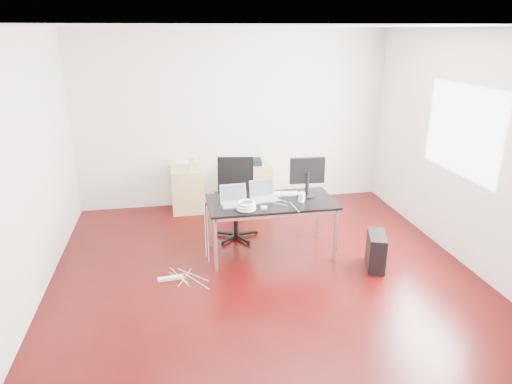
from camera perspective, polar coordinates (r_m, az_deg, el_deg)
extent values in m
plane|color=#340506|center=(5.57, 1.06, -10.16)|extent=(5.00, 5.00, 0.00)
plane|color=silver|center=(4.83, 1.28, 20.02)|extent=(5.00, 5.00, 0.00)
plane|color=silver|center=(7.42, -2.81, 9.04)|extent=(5.00, 0.00, 5.00)
plane|color=silver|center=(2.80, 11.78, -10.22)|extent=(5.00, 0.00, 5.00)
plane|color=silver|center=(5.15, -27.25, 1.99)|extent=(0.00, 5.00, 5.00)
plane|color=silver|center=(6.03, 25.18, 4.66)|extent=(0.00, 5.00, 5.00)
plane|color=white|center=(6.14, 24.29, 6.96)|extent=(0.00, 1.50, 1.50)
cube|color=black|center=(5.76, 1.91, -1.24)|extent=(1.60, 0.80, 0.03)
cube|color=silver|center=(5.48, -5.07, -6.62)|extent=(0.04, 0.04, 0.70)
cube|color=silver|center=(6.11, -5.74, -3.74)|extent=(0.04, 0.04, 0.70)
cube|color=silver|center=(5.79, 9.92, -5.33)|extent=(0.04, 0.04, 0.70)
cube|color=silver|center=(6.40, 7.78, -2.74)|extent=(0.04, 0.04, 0.70)
cylinder|color=black|center=(6.38, -2.54, -3.76)|extent=(0.06, 0.06, 0.47)
cube|color=black|center=(6.28, -2.57, -1.54)|extent=(0.55, 0.53, 0.06)
cube|color=black|center=(6.38, -2.58, 1.73)|extent=(0.47, 0.17, 0.55)
cube|color=tan|center=(7.37, -8.53, 0.30)|extent=(0.50, 0.50, 0.70)
cube|color=tan|center=(7.48, -0.11, 0.82)|extent=(0.50, 0.50, 0.70)
cube|color=black|center=(5.80, 14.76, -7.12)|extent=(0.33, 0.49, 0.44)
cylinder|color=black|center=(7.51, -3.11, -0.83)|extent=(0.26, 0.26, 0.28)
cube|color=white|center=(5.53, -10.62, -10.54)|extent=(0.30, 0.09, 0.04)
cube|color=silver|center=(5.60, -2.61, -1.65)|extent=(0.34, 0.25, 0.01)
cube|color=silver|center=(5.66, -2.86, -0.13)|extent=(0.33, 0.06, 0.22)
cube|color=#475166|center=(5.65, -2.85, -0.15)|extent=(0.29, 0.05, 0.18)
cube|color=silver|center=(5.77, 1.16, -0.96)|extent=(0.37, 0.29, 0.01)
cube|color=silver|center=(5.83, 0.74, 0.49)|extent=(0.33, 0.11, 0.22)
cube|color=#475166|center=(5.82, 0.75, 0.47)|extent=(0.29, 0.09, 0.18)
cylinder|color=black|center=(5.95, 6.35, -0.39)|extent=(0.26, 0.26, 0.02)
cylinder|color=black|center=(5.90, 6.41, 1.07)|extent=(0.05, 0.05, 0.30)
cube|color=black|center=(5.86, 6.43, 2.69)|extent=(0.45, 0.07, 0.34)
cube|color=#475166|center=(5.89, 6.35, 2.77)|extent=(0.40, 0.03, 0.29)
cube|color=white|center=(5.97, 3.17, -0.22)|extent=(0.46, 0.21, 0.02)
cylinder|color=white|center=(5.73, 5.69, -0.65)|extent=(0.10, 0.10, 0.12)
cylinder|color=#4F381B|center=(5.80, 5.83, -0.48)|extent=(0.08, 0.08, 0.10)
torus|color=white|center=(5.46, -1.22, -2.08)|extent=(0.24, 0.24, 0.04)
torus|color=white|center=(5.44, -1.22, -1.73)|extent=(0.23, 0.23, 0.04)
torus|color=white|center=(5.43, -1.23, -1.38)|extent=(0.22, 0.22, 0.04)
cube|color=white|center=(5.49, 1.01, -1.98)|extent=(0.08, 0.08, 0.03)
cube|color=#9E9E9E|center=(7.20, -7.99, 3.54)|extent=(0.09, 0.08, 0.18)
cube|color=black|center=(7.39, -0.48, 3.80)|extent=(0.33, 0.28, 0.09)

